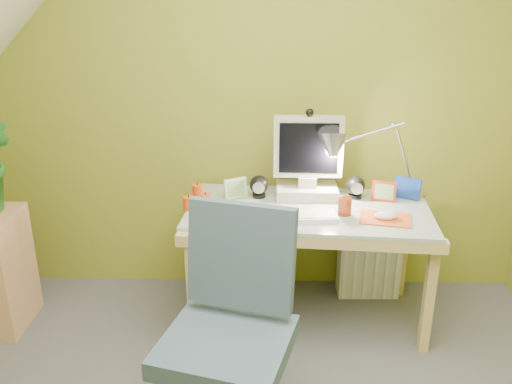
{
  "coord_description": "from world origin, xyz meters",
  "views": [
    {
      "loc": [
        0.06,
        -1.5,
        1.81
      ],
      "look_at": [
        0.0,
        1.0,
        0.85
      ],
      "focal_mm": 38.0,
      "sensor_mm": 36.0,
      "label": 1
    }
  ],
  "objects_px": {
    "task_chair": "(226,342)",
    "radiator": "(368,267)",
    "desk": "(307,265)",
    "monitor": "(308,151)",
    "desk_lamp": "(391,142)"
  },
  "relations": [
    {
      "from": "task_chair",
      "to": "radiator",
      "type": "xyz_separation_m",
      "value": [
        0.78,
        1.2,
        -0.32
      ]
    },
    {
      "from": "radiator",
      "to": "desk",
      "type": "bearing_deg",
      "value": -146.56
    },
    {
      "from": "desk",
      "to": "monitor",
      "type": "height_order",
      "value": "monitor"
    },
    {
      "from": "monitor",
      "to": "task_chair",
      "type": "relative_size",
      "value": 0.53
    },
    {
      "from": "radiator",
      "to": "monitor",
      "type": "bearing_deg",
      "value": -167.38
    },
    {
      "from": "monitor",
      "to": "radiator",
      "type": "height_order",
      "value": "monitor"
    },
    {
      "from": "desk",
      "to": "radiator",
      "type": "distance_m",
      "value": 0.52
    },
    {
      "from": "monitor",
      "to": "desk_lamp",
      "type": "bearing_deg",
      "value": 0.43
    },
    {
      "from": "radiator",
      "to": "desk_lamp",
      "type": "bearing_deg",
      "value": -66.64
    },
    {
      "from": "monitor",
      "to": "desk_lamp",
      "type": "xyz_separation_m",
      "value": [
        0.45,
        0.0,
        0.05
      ]
    },
    {
      "from": "monitor",
      "to": "task_chair",
      "type": "xyz_separation_m",
      "value": [
        -0.38,
        -1.1,
        -0.45
      ]
    },
    {
      "from": "monitor",
      "to": "desk_lamp",
      "type": "height_order",
      "value": "desk_lamp"
    },
    {
      "from": "monitor",
      "to": "desk_lamp",
      "type": "distance_m",
      "value": 0.45
    },
    {
      "from": "desk",
      "to": "monitor",
      "type": "relative_size",
      "value": 2.45
    },
    {
      "from": "desk_lamp",
      "to": "task_chair",
      "type": "bearing_deg",
      "value": -134.46
    }
  ]
}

